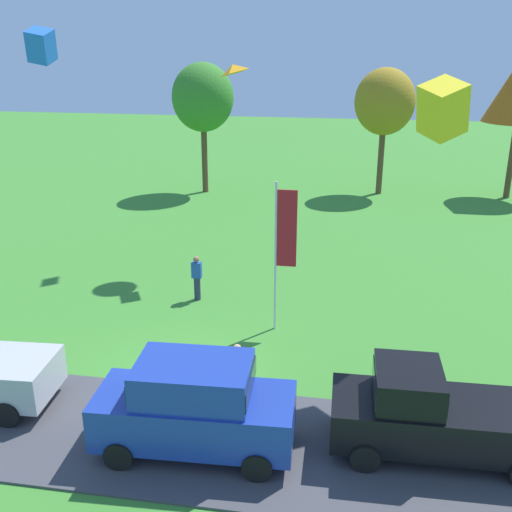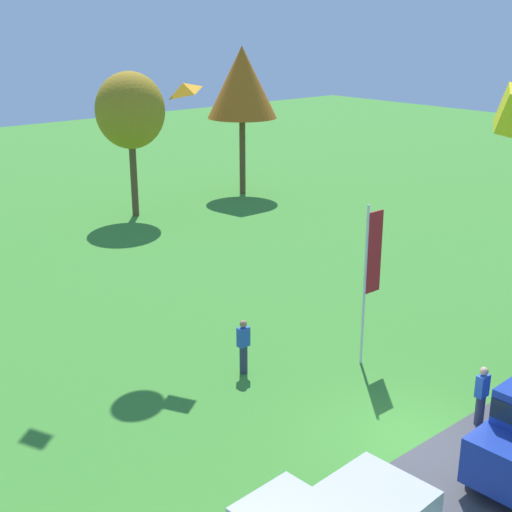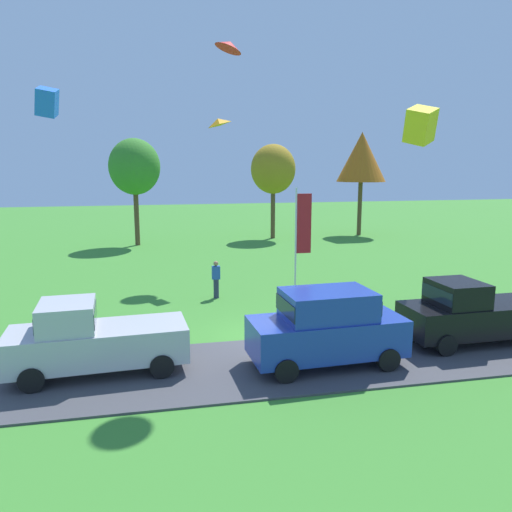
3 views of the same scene
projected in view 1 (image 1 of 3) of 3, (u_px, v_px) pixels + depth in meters
ground_plane at (182, 381)px, 17.05m from camera, size 120.00×120.00×0.00m
pavement_strip at (154, 434)px, 14.74m from camera, size 36.00×4.40×0.06m
car_suv_mid_row at (195, 403)px, 13.78m from camera, size 4.68×2.22×2.28m
car_pickup_far_end at (432, 413)px, 13.74m from camera, size 5.04×2.13×2.14m
person_beside_suv at (237, 372)px, 15.83m from camera, size 0.36×0.24×1.71m
person_on_lawn at (197, 278)px, 22.08m from camera, size 0.36×0.24×1.71m
tree_far_right at (203, 98)px, 36.02m from camera, size 3.73×3.73×7.87m
tree_left_of_center at (385, 102)px, 35.68m from camera, size 3.60×3.60×7.59m
flag_banner at (283, 239)px, 19.02m from camera, size 0.71×0.08×5.04m
kite_diamond_near_flag at (233, 69)px, 22.91m from camera, size 1.06×1.01×0.56m
kite_box_trailing_tail at (443, 109)px, 15.28m from camera, size 1.43×1.68×1.69m
kite_box_high_right at (41, 46)px, 24.37m from camera, size 1.14×1.26×1.58m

